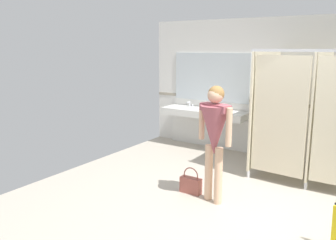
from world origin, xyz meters
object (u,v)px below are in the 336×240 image
handbag (191,184)px  paper_cup (205,108)px  person_standing (215,130)px  soap_dispenser (216,106)px

handbag → paper_cup: bearing=112.7°
person_standing → paper_cup: (-1.26, 2.13, -0.14)m
handbag → paper_cup: paper_cup is taller
soap_dispenser → paper_cup: size_ratio=1.73×
handbag → paper_cup: 2.36m
person_standing → soap_dispenser: size_ratio=9.05×
handbag → paper_cup: (-0.86, 2.06, 0.75)m
handbag → person_standing: bearing=-10.4°
soap_dispenser → paper_cup: (-0.12, -0.29, -0.02)m
soap_dispenser → paper_cup: bearing=-113.2°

